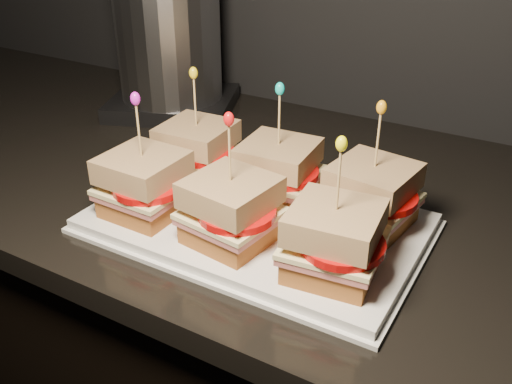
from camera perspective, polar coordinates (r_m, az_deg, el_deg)
The scene contains 48 objects.
granite_slab at distance 0.82m, azimuth 10.81°, elevation -2.36°, with size 2.53×0.66×0.03m, color black.
platter at distance 0.74m, azimuth 0.00°, elevation -3.11°, with size 0.41×0.26×0.02m, color white.
platter_rim at distance 0.75m, azimuth 0.00°, elevation -3.50°, with size 0.43×0.27×0.01m, color white.
sandwich_0_bread_bot at distance 0.84m, azimuth -5.77°, elevation 2.40°, with size 0.09×0.09×0.03m, color brown.
sandwich_0_ham at distance 0.83m, azimuth -5.82°, elevation 3.43°, with size 0.10×0.10×0.01m, color #B15050.
sandwich_0_cheese at distance 0.83m, azimuth -5.85°, elevation 3.87°, with size 0.10×0.10×0.01m, color #FFEFA3.
sandwich_0_tomato at distance 0.81m, azimuth -5.43°, elevation 4.02°, with size 0.09×0.09×0.01m, color red.
sandwich_0_bread_top at distance 0.82m, azimuth -5.94°, elevation 5.65°, with size 0.09×0.09×0.03m, color #642E0F.
sandwich_0_pick at distance 0.80m, azimuth -6.11°, elevation 8.67°, with size 0.00×0.00×0.09m, color tan.
sandwich_0_frill at distance 0.79m, azimuth -6.28°, elevation 11.75°, with size 0.01×0.01×0.02m, color yellow.
sandwich_1_bread_bot at distance 0.78m, azimuth 2.18°, elevation 0.25°, with size 0.09×0.09×0.03m, color brown.
sandwich_1_ham at distance 0.77m, azimuth 2.20°, elevation 1.35°, with size 0.10×0.10×0.01m, color #B15050.
sandwich_1_cheese at distance 0.77m, azimuth 2.21°, elevation 1.82°, with size 0.10×0.10×0.01m, color #FFEFA3.
sandwich_1_tomato at distance 0.75m, azimuth 2.82°, elevation 1.94°, with size 0.09×0.09×0.01m, color red.
sandwich_1_bread_top at distance 0.75m, azimuth 2.25°, elevation 3.71°, with size 0.09×0.09×0.03m, color #642E0F.
sandwich_1_pick at distance 0.74m, azimuth 2.32°, elevation 6.96°, with size 0.00×0.00×0.09m, color tan.
sandwich_1_frill at distance 0.72m, azimuth 2.39°, elevation 10.28°, with size 0.01×0.01×0.02m, color #08B8B0.
sandwich_2_bread_bot at distance 0.73m, azimuth 11.28°, elevation -2.21°, with size 0.09×0.09×0.03m, color brown.
sandwich_2_ham at distance 0.73m, azimuth 11.41°, elevation -1.07°, with size 0.10×0.10×0.01m, color #B15050.
sandwich_2_cheese at distance 0.72m, azimuth 11.46°, elevation -0.59°, with size 0.10×0.10×0.01m, color #FFEFA3.
sandwich_2_tomato at distance 0.71m, azimuth 12.26°, elevation -0.50°, with size 0.09×0.09×0.01m, color red.
sandwich_2_bread_top at distance 0.71m, azimuth 11.68°, elevation 1.38°, with size 0.09×0.09×0.03m, color #642E0F.
sandwich_2_pick at distance 0.69m, azimuth 12.05°, elevation 4.78°, with size 0.00×0.00×0.09m, color tan.
sandwich_2_frill at distance 0.67m, azimuth 12.44°, elevation 8.28°, with size 0.01×0.01×0.02m, color orange.
sandwich_3_bread_bot at distance 0.76m, azimuth -10.91°, elevation -1.07°, with size 0.09×0.09×0.03m, color brown.
sandwich_3_ham at distance 0.75m, azimuth -11.02°, elevation 0.04°, with size 0.10×0.10×0.01m, color #B15050.
sandwich_3_cheese at distance 0.75m, azimuth -11.07°, elevation 0.51°, with size 0.10×0.10×0.01m, color #FFEFA3.
sandwich_3_tomato at distance 0.73m, azimuth -10.71°, elevation 0.61°, with size 0.09×0.09×0.01m, color red.
sandwich_3_bread_top at distance 0.73m, azimuth -11.27°, elevation 2.43°, with size 0.09×0.09×0.03m, color #642E0F.
sandwich_3_pick at distance 0.72m, azimuth -11.62°, elevation 5.73°, with size 0.00×0.00×0.09m, color tan.
sandwich_3_frill at distance 0.70m, azimuth -11.98°, elevation 9.12°, with size 0.01×0.01×0.02m, color #D01ED0.
sandwich_4_bread_bot at distance 0.69m, azimuth -2.47°, elevation -3.82°, with size 0.09×0.09×0.03m, color brown.
sandwich_4_ham at distance 0.68m, azimuth -2.50°, elevation -2.63°, with size 0.10×0.10×0.01m, color #B15050.
sandwich_4_cheese at distance 0.68m, azimuth -2.51°, elevation -2.12°, with size 0.10×0.10×0.01m, color #FFEFA3.
sandwich_4_tomato at distance 0.66m, azimuth -1.92°, elevation -2.06°, with size 0.09×0.09×0.01m, color red.
sandwich_4_bread_top at distance 0.66m, azimuth -2.56°, elevation -0.05°, with size 0.09×0.09×0.03m, color #642E0F.
sandwich_4_pick at distance 0.64m, azimuth -2.65°, elevation 3.55°, with size 0.00×0.00×0.09m, color tan.
sandwich_4_frill at distance 0.62m, azimuth -2.74°, elevation 7.30°, with size 0.01×0.01×0.02m, color red.
sandwich_5_bread_bot at distance 0.64m, azimuth 7.63°, elevation -6.97°, with size 0.09×0.09×0.03m, color brown.
sandwich_5_ham at distance 0.63m, azimuth 7.73°, elevation -5.73°, with size 0.10×0.10×0.01m, color #B15050.
sandwich_5_cheese at distance 0.63m, azimuth 7.77°, elevation -5.20°, with size 0.10×0.10×0.01m, color #FFEFA3.
sandwich_5_tomato at distance 0.61m, azimuth 8.62°, elevation -5.19°, with size 0.09×0.09×0.01m, color red.
sandwich_5_bread_top at distance 0.61m, azimuth 7.94°, elevation -3.02°, with size 0.09×0.09×0.03m, color #642E0F.
sandwich_5_pick at distance 0.59m, azimuth 8.24°, elevation 0.79°, with size 0.00×0.00×0.09m, color tan.
sandwich_5_frill at distance 0.57m, azimuth 8.55°, elevation 4.80°, with size 0.01×0.01×0.02m, color #FDF00D.
appliance_base at distance 1.15m, azimuth -8.25°, elevation 8.81°, with size 0.23×0.19×0.03m, color #262628.
appliance_body at distance 1.11m, azimuth -8.77°, elevation 15.62°, with size 0.19×0.19×0.25m, color silver.
appliance at distance 1.11m, azimuth -8.75°, elevation 15.38°, with size 0.23×0.19×0.30m, color silver, non-canonical shape.
Camera 1 is at (-0.32, 1.00, 1.34)m, focal length 40.00 mm.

